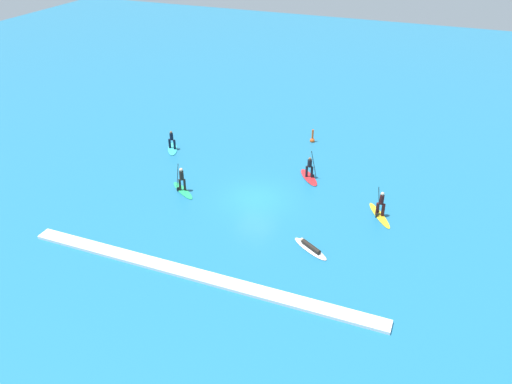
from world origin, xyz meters
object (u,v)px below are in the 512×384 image
Objects in this scene: surfer_on_white_board at (310,247)px; marker_buoy at (312,139)px; surfer_on_yellow_board at (380,210)px; surfer_on_teal_board at (172,145)px; surfer_on_green_board at (182,185)px; surfer_on_red_board at (309,173)px.

marker_buoy is at bearing -41.95° from surfer_on_white_board.
surfer_on_teal_board is (-17.70, 3.76, -0.12)m from surfer_on_yellow_board.
surfer_on_red_board is at bearing -110.54° from surfer_on_green_board.
surfer_on_teal_board is at bearing -134.54° from surfer_on_yellow_board.
surfer_on_yellow_board is 6.63m from surfer_on_red_board.
surfer_on_yellow_board is at bearing 23.45° from surfer_on_red_board.
surfer_on_red_board is (-5.79, 3.24, -0.11)m from surfer_on_yellow_board.
surfer_on_yellow_board is 1.14× the size of surfer_on_red_board.
surfer_on_teal_board is 11.92m from surfer_on_red_board.
surfer_on_green_board reaches higher than surfer_on_teal_board.
surfer_on_yellow_board is 1.19× the size of surfer_on_teal_board.
surfer_on_yellow_board is at bearing -130.99° from surfer_on_teal_board.
surfer_on_white_board is at bearing -161.26° from surfer_on_green_board.
marker_buoy is at bearing -82.72° from surfer_on_green_board.
surfer_on_red_board is at bearing -121.50° from surfer_on_teal_board.
surfer_on_green_board is at bearing 14.93° from surfer_on_white_board.
surfer_on_red_board is at bearing -151.77° from surfer_on_yellow_board.
surfer_on_green_board is at bearing -173.40° from surfer_on_teal_board.
surfer_on_white_board is 1.01× the size of surfer_on_green_board.
surfer_on_red_board is 6.44m from marker_buoy.
surfer_on_green_board reaches higher than marker_buoy.
surfer_on_teal_board is 0.95× the size of surfer_on_red_board.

